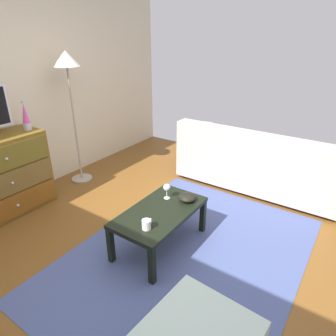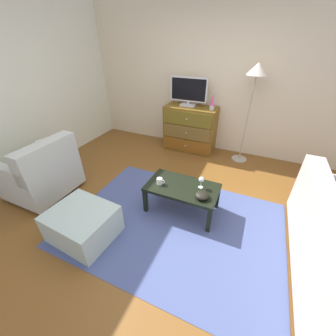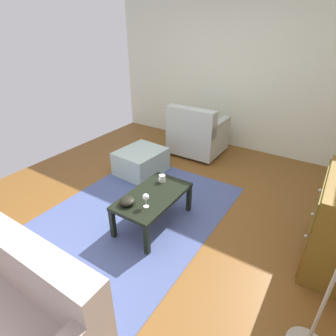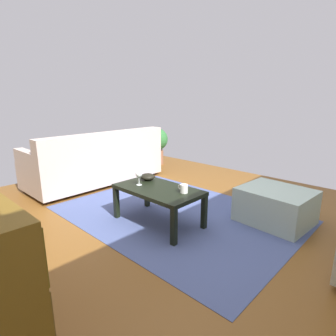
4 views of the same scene
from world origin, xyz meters
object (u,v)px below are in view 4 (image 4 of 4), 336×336
wine_glass (139,175)px  potted_plant (157,143)px  bowl_decorative (148,177)px  couch_large (97,163)px  mug (184,189)px  ottoman (275,206)px  coffee_table (158,192)px

wine_glass → potted_plant: (1.73, -1.96, -0.08)m
bowl_decorative → couch_large: size_ratio=0.08×
wine_glass → mug: bearing=-164.1°
wine_glass → potted_plant: potted_plant is taller
mug → ottoman: size_ratio=0.16×
couch_large → coffee_table: bearing=168.3°
wine_glass → coffee_table: bearing=-161.8°
wine_glass → potted_plant: bearing=-48.5°
coffee_table → wine_glass: bearing=18.2°
coffee_table → mug: size_ratio=8.07×
coffee_table → couch_large: (1.70, -0.35, -0.02)m
bowl_decorative → potted_plant: 2.42m
ottoman → potted_plant: (2.85, -1.01, 0.25)m
coffee_table → mug: 0.31m
potted_plant → bowl_decorative: bearing=133.3°
couch_large → ottoman: size_ratio=2.92×
coffee_table → potted_plant: size_ratio=1.28×
couch_large → mug: bearing=172.0°
wine_glass → bowl_decorative: wine_glass is taller
bowl_decorative → wine_glass: bearing=110.3°
coffee_table → bowl_decorative: 0.33m
bowl_decorative → ottoman: size_ratio=0.24×
coffee_table → wine_glass: size_ratio=5.86×
potted_plant → wine_glass: bearing=131.5°
bowl_decorative → coffee_table: bearing=157.6°
mug → bowl_decorative: bearing=-4.7°
couch_large → potted_plant: bearing=-80.5°
bowl_decorative → couch_large: couch_large is taller
mug → ottoman: (-0.61, -0.81, -0.25)m
coffee_table → mug: mug is taller
ottoman → mug: bearing=53.1°
potted_plant → coffee_table: bearing=136.0°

